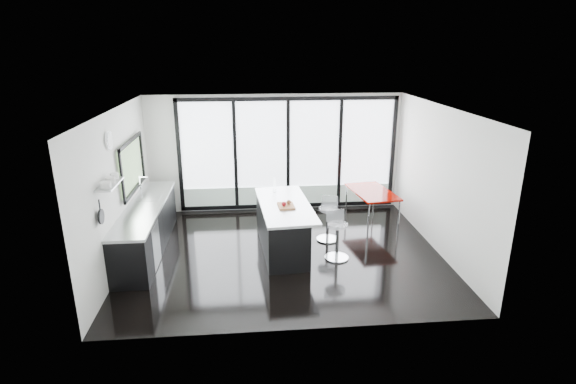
{
  "coord_description": "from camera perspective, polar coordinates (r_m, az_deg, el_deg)",
  "views": [
    {
      "loc": [
        -0.66,
        -7.94,
        3.88
      ],
      "look_at": [
        0.1,
        0.3,
        1.15
      ],
      "focal_mm": 28.0,
      "sensor_mm": 36.0,
      "label": 1
    }
  ],
  "objects": [
    {
      "name": "ceiling",
      "position": [
        8.04,
        -0.52,
        10.54
      ],
      "size": [
        6.0,
        5.0,
        0.0
      ],
      "primitive_type": "cube",
      "color": "white",
      "rests_on": "wall_back"
    },
    {
      "name": "bar_stool_near",
      "position": [
        8.53,
        6.27,
        -6.23
      ],
      "size": [
        0.51,
        0.51,
        0.71
      ],
      "primitive_type": "cylinder",
      "rotation": [
        0.0,
        0.0,
        0.15
      ],
      "color": "silver",
      "rests_on": "floor"
    },
    {
      "name": "counter_cabinets",
      "position": [
        9.23,
        -17.52,
        -4.35
      ],
      "size": [
        0.69,
        3.24,
        1.36
      ],
      "color": "black",
      "rests_on": "floor"
    },
    {
      "name": "island",
      "position": [
        8.88,
        -0.87,
        -4.31
      ],
      "size": [
        1.11,
        2.33,
        1.21
      ],
      "color": "black",
      "rests_on": "floor"
    },
    {
      "name": "wall_right",
      "position": [
        9.08,
        18.73,
        1.43
      ],
      "size": [
        0.0,
        5.0,
        2.8
      ],
      "primitive_type": "cube",
      "color": "silver",
      "rests_on": "ground"
    },
    {
      "name": "floor",
      "position": [
        8.86,
        -0.47,
        -7.71
      ],
      "size": [
        6.0,
        5.0,
        0.0
      ],
      "primitive_type": "cube",
      "color": "black",
      "rests_on": "ground"
    },
    {
      "name": "wall_back",
      "position": [
        10.76,
        -0.15,
        4.23
      ],
      "size": [
        6.0,
        0.09,
        2.8
      ],
      "color": "silver",
      "rests_on": "ground"
    },
    {
      "name": "wall_front",
      "position": [
        6.01,
        1.51,
        -6.09
      ],
      "size": [
        6.0,
        0.0,
        2.8
      ],
      "primitive_type": "cube",
      "color": "silver",
      "rests_on": "ground"
    },
    {
      "name": "bar_stool_far",
      "position": [
        9.31,
        5.06,
        -4.06
      ],
      "size": [
        0.58,
        0.58,
        0.71
      ],
      "primitive_type": "cylinder",
      "rotation": [
        0.0,
        0.0,
        -0.37
      ],
      "color": "silver",
      "rests_on": "floor"
    },
    {
      "name": "red_table",
      "position": [
        10.33,
        10.53,
        -1.87
      ],
      "size": [
        1.0,
        1.51,
        0.75
      ],
      "primitive_type": "cube",
      "rotation": [
        0.0,
        0.0,
        0.15
      ],
      "color": "#780600",
      "rests_on": "floor"
    },
    {
      "name": "wall_left",
      "position": [
        8.84,
        -20.26,
        1.91
      ],
      "size": [
        0.26,
        5.0,
        2.8
      ],
      "color": "silver",
      "rests_on": "ground"
    }
  ]
}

